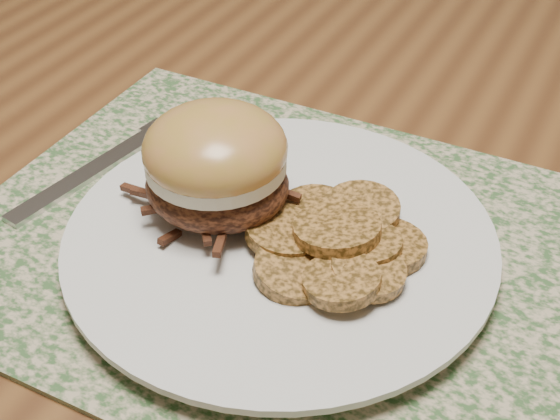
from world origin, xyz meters
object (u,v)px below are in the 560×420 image
Objects in this scene: dining_table at (250,113)px; dinner_plate at (280,243)px; pork_sandwich at (216,164)px; fork at (114,158)px.

dinner_plate is at bearing -57.43° from dining_table.
dining_table is 13.08× the size of pork_sandwich.
dining_table is 5.77× the size of dinner_plate.
dinner_plate is at bearing 7.38° from pork_sandwich.
dinner_plate is 2.27× the size of pork_sandwich.
pork_sandwich reaches higher than dinner_plate.
dining_table is 0.24m from fork.
fork is (0.01, -0.23, 0.09)m from dining_table.
dinner_plate reaches higher than fork.
dinner_plate is 0.06m from pork_sandwich.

